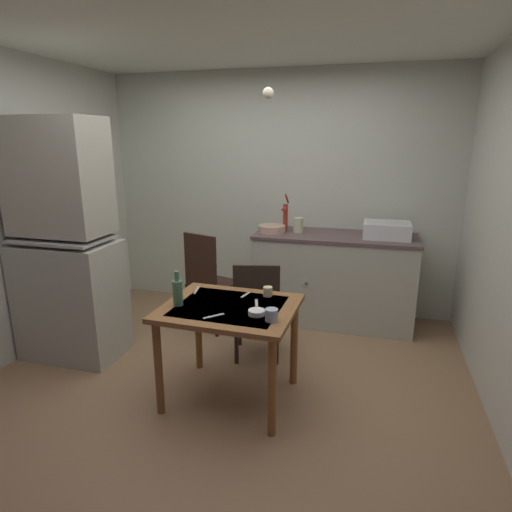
{
  "coord_description": "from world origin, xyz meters",
  "views": [
    {
      "loc": [
        1.02,
        -2.84,
        1.86
      ],
      "look_at": [
        0.17,
        0.25,
        0.98
      ],
      "focal_mm": 30.18,
      "sensor_mm": 36.0,
      "label": 1
    }
  ],
  "objects_px": {
    "hutch_cabinet": "(66,250)",
    "glass_bottle": "(178,292)",
    "mixing_bowl_counter": "(272,229)",
    "mug_tall": "(272,315)",
    "dining_table": "(230,320)",
    "chair_far_side": "(257,307)",
    "sink_basin": "(387,230)",
    "chair_by_counter": "(208,279)",
    "hand_pump": "(285,215)",
    "serving_bowl_wide": "(257,312)"
  },
  "relations": [
    {
      "from": "hutch_cabinet",
      "to": "mug_tall",
      "type": "relative_size",
      "value": 24.46
    },
    {
      "from": "sink_basin",
      "to": "serving_bowl_wide",
      "type": "height_order",
      "value": "sink_basin"
    },
    {
      "from": "dining_table",
      "to": "glass_bottle",
      "type": "xyz_separation_m",
      "value": [
        -0.35,
        -0.08,
        0.21
      ]
    },
    {
      "from": "chair_far_side",
      "to": "chair_by_counter",
      "type": "relative_size",
      "value": 0.88
    },
    {
      "from": "chair_far_side",
      "to": "serving_bowl_wide",
      "type": "xyz_separation_m",
      "value": [
        0.2,
        -0.73,
        0.26
      ]
    },
    {
      "from": "mixing_bowl_counter",
      "to": "chair_far_side",
      "type": "relative_size",
      "value": 0.32
    },
    {
      "from": "mug_tall",
      "to": "chair_far_side",
      "type": "bearing_deg",
      "value": 111.52
    },
    {
      "from": "chair_by_counter",
      "to": "mug_tall",
      "type": "bearing_deg",
      "value": -53.21
    },
    {
      "from": "mixing_bowl_counter",
      "to": "mug_tall",
      "type": "xyz_separation_m",
      "value": [
        0.41,
        -1.72,
        -0.2
      ]
    },
    {
      "from": "hutch_cabinet",
      "to": "mug_tall",
      "type": "xyz_separation_m",
      "value": [
        1.89,
        -0.46,
        -0.19
      ]
    },
    {
      "from": "hutch_cabinet",
      "to": "serving_bowl_wide",
      "type": "height_order",
      "value": "hutch_cabinet"
    },
    {
      "from": "sink_basin",
      "to": "serving_bowl_wide",
      "type": "distance_m",
      "value": 1.92
    },
    {
      "from": "hand_pump",
      "to": "chair_by_counter",
      "type": "relative_size",
      "value": 0.39
    },
    {
      "from": "hand_pump",
      "to": "chair_far_side",
      "type": "distance_m",
      "value": 1.19
    },
    {
      "from": "hutch_cabinet",
      "to": "mug_tall",
      "type": "distance_m",
      "value": 1.95
    },
    {
      "from": "sink_basin",
      "to": "chair_far_side",
      "type": "xyz_separation_m",
      "value": [
        -1.04,
        -0.97,
        -0.53
      ]
    },
    {
      "from": "chair_far_side",
      "to": "dining_table",
      "type": "bearing_deg",
      "value": -92.93
    },
    {
      "from": "sink_basin",
      "to": "hand_pump",
      "type": "distance_m",
      "value": 1.02
    },
    {
      "from": "mixing_bowl_counter",
      "to": "dining_table",
      "type": "xyz_separation_m",
      "value": [
        0.06,
        -1.55,
        -0.35
      ]
    },
    {
      "from": "chair_far_side",
      "to": "mug_tall",
      "type": "distance_m",
      "value": 0.9
    },
    {
      "from": "sink_basin",
      "to": "dining_table",
      "type": "distance_m",
      "value": 1.96
    },
    {
      "from": "dining_table",
      "to": "chair_far_side",
      "type": "height_order",
      "value": "chair_far_side"
    },
    {
      "from": "serving_bowl_wide",
      "to": "hand_pump",
      "type": "bearing_deg",
      "value": 95.6
    },
    {
      "from": "dining_table",
      "to": "glass_bottle",
      "type": "height_order",
      "value": "glass_bottle"
    },
    {
      "from": "sink_basin",
      "to": "dining_table",
      "type": "xyz_separation_m",
      "value": [
        -1.07,
        -1.6,
        -0.39
      ]
    },
    {
      "from": "chair_far_side",
      "to": "glass_bottle",
      "type": "bearing_deg",
      "value": -118.62
    },
    {
      "from": "sink_basin",
      "to": "mug_tall",
      "type": "bearing_deg",
      "value": -112.2
    },
    {
      "from": "dining_table",
      "to": "chair_by_counter",
      "type": "distance_m",
      "value": 1.22
    },
    {
      "from": "chair_by_counter",
      "to": "hutch_cabinet",
      "type": "bearing_deg",
      "value": -140.47
    },
    {
      "from": "mixing_bowl_counter",
      "to": "chair_far_side",
      "type": "distance_m",
      "value": 1.05
    },
    {
      "from": "mug_tall",
      "to": "sink_basin",
      "type": "bearing_deg",
      "value": 67.8
    },
    {
      "from": "mixing_bowl_counter",
      "to": "mug_tall",
      "type": "relative_size",
      "value": 3.34
    },
    {
      "from": "serving_bowl_wide",
      "to": "glass_bottle",
      "type": "distance_m",
      "value": 0.59
    },
    {
      "from": "hutch_cabinet",
      "to": "chair_far_side",
      "type": "relative_size",
      "value": 2.31
    },
    {
      "from": "hand_pump",
      "to": "dining_table",
      "type": "height_order",
      "value": "hand_pump"
    },
    {
      "from": "dining_table",
      "to": "serving_bowl_wide",
      "type": "xyz_separation_m",
      "value": [
        0.23,
        -0.1,
        0.12
      ]
    },
    {
      "from": "hand_pump",
      "to": "mixing_bowl_counter",
      "type": "xyz_separation_m",
      "value": [
        -0.12,
        -0.1,
        -0.13
      ]
    },
    {
      "from": "glass_bottle",
      "to": "mug_tall",
      "type": "bearing_deg",
      "value": -7.42
    },
    {
      "from": "dining_table",
      "to": "chair_far_side",
      "type": "xyz_separation_m",
      "value": [
        0.03,
        0.62,
        -0.14
      ]
    },
    {
      "from": "hutch_cabinet",
      "to": "glass_bottle",
      "type": "distance_m",
      "value": 1.25
    },
    {
      "from": "mixing_bowl_counter",
      "to": "mug_tall",
      "type": "height_order",
      "value": "mixing_bowl_counter"
    },
    {
      "from": "hutch_cabinet",
      "to": "sink_basin",
      "type": "relative_size",
      "value": 4.61
    },
    {
      "from": "hutch_cabinet",
      "to": "dining_table",
      "type": "relative_size",
      "value": 2.14
    },
    {
      "from": "mixing_bowl_counter",
      "to": "serving_bowl_wide",
      "type": "bearing_deg",
      "value": -79.99
    },
    {
      "from": "dining_table",
      "to": "sink_basin",
      "type": "bearing_deg",
      "value": 56.2
    },
    {
      "from": "mug_tall",
      "to": "hand_pump",
      "type": "bearing_deg",
      "value": 99.06
    },
    {
      "from": "sink_basin",
      "to": "mug_tall",
      "type": "height_order",
      "value": "sink_basin"
    },
    {
      "from": "serving_bowl_wide",
      "to": "mug_tall",
      "type": "bearing_deg",
      "value": -30.87
    },
    {
      "from": "chair_by_counter",
      "to": "glass_bottle",
      "type": "distance_m",
      "value": 1.22
    },
    {
      "from": "chair_far_side",
      "to": "sink_basin",
      "type": "bearing_deg",
      "value": 43.23
    }
  ]
}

